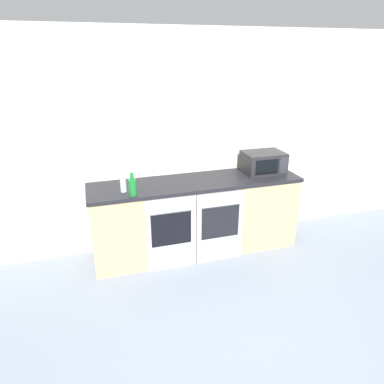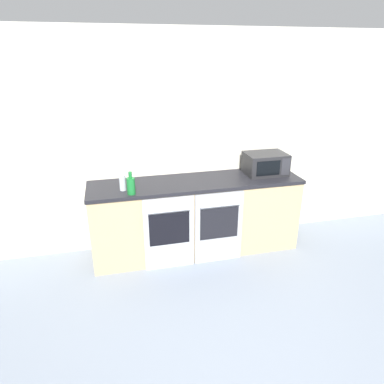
# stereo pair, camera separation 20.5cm
# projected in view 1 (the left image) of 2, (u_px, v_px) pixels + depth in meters

# --- Properties ---
(wall_back) EXTENTS (10.00, 0.06, 2.60)m
(wall_back) POSITION_uv_depth(u_px,v_px,m) (188.00, 143.00, 4.18)
(wall_back) COLOR silver
(wall_back) RESTS_ON ground_plane
(counter_back) EXTENTS (2.51, 0.63, 0.93)m
(counter_back) POSITION_uv_depth(u_px,v_px,m) (196.00, 216.00, 4.20)
(counter_back) COLOR tan
(counter_back) RESTS_ON ground_plane
(oven_left) EXTENTS (0.57, 0.06, 0.88)m
(oven_left) POSITION_uv_depth(u_px,v_px,m) (171.00, 234.00, 3.82)
(oven_left) COLOR #B7BABF
(oven_left) RESTS_ON ground_plane
(oven_right) EXTENTS (0.57, 0.06, 0.88)m
(oven_right) POSITION_uv_depth(u_px,v_px,m) (220.00, 227.00, 3.97)
(oven_right) COLOR #A8AAAF
(oven_right) RESTS_ON ground_plane
(microwave) EXTENTS (0.50, 0.37, 0.26)m
(microwave) POSITION_uv_depth(u_px,v_px,m) (263.00, 162.00, 4.26)
(microwave) COLOR #232326
(microwave) RESTS_ON counter_back
(bottle_green) EXTENTS (0.09, 0.09, 0.25)m
(bottle_green) POSITION_uv_depth(u_px,v_px,m) (133.00, 187.00, 3.58)
(bottle_green) COLOR #19722D
(bottle_green) RESTS_ON counter_back
(bottle_clear) EXTENTS (0.07, 0.07, 0.24)m
(bottle_clear) POSITION_uv_depth(u_px,v_px,m) (123.00, 183.00, 3.67)
(bottle_clear) COLOR silver
(bottle_clear) RESTS_ON counter_back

